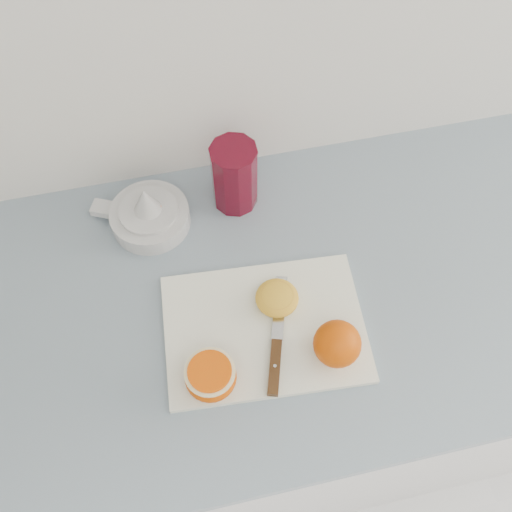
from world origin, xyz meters
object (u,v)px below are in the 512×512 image
(counter, at_px, (238,381))
(cutting_board, at_px, (265,328))
(citrus_juicer, at_px, (149,214))
(red_tumbler, at_px, (234,178))
(half_orange, at_px, (211,376))

(counter, relative_size, cutting_board, 7.20)
(citrus_juicer, xyz_separation_m, red_tumbler, (0.17, 0.02, 0.04))
(citrus_juicer, bearing_deg, cutting_board, -58.33)
(cutting_board, distance_m, red_tumbler, 0.28)
(half_orange, xyz_separation_m, citrus_juicer, (-0.06, 0.33, -0.01))
(counter, bearing_deg, red_tumbler, 76.09)
(red_tumbler, bearing_deg, cutting_board, -91.37)
(counter, xyz_separation_m, cutting_board, (0.04, -0.07, 0.45))
(cutting_board, height_order, red_tumbler, red_tumbler)
(half_orange, height_order, citrus_juicer, citrus_juicer)
(cutting_board, height_order, half_orange, half_orange)
(citrus_juicer, bearing_deg, counter, -58.76)
(half_orange, bearing_deg, cutting_board, 35.48)
(half_orange, bearing_deg, red_tumbler, 72.64)
(cutting_board, height_order, citrus_juicer, citrus_juicer)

